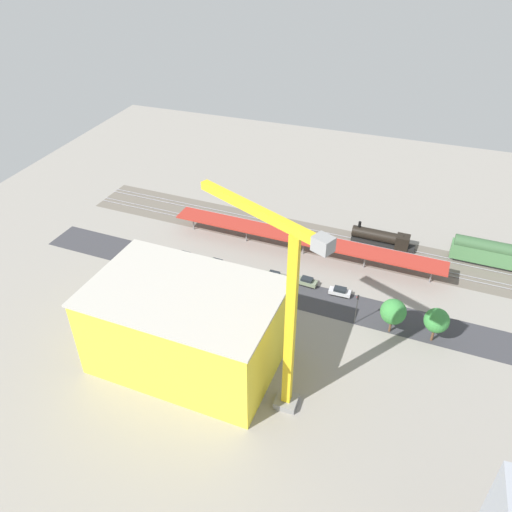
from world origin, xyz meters
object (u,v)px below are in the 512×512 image
traffic_light (357,305)px  street_tree_2 (209,272)px  street_tree_1 (193,267)px  street_tree_3 (393,312)px  tower_crane (283,306)px  street_tree_0 (437,321)px  box_truck_1 (200,294)px  parked_car_0 (340,292)px  parked_car_2 (274,276)px  passenger_coach (495,253)px  parked_car_4 (217,264)px  parked_car_5 (185,256)px  parked_car_3 (243,271)px  box_truck_0 (178,290)px  platform_canopy_near (304,239)px  parked_car_1 (307,282)px  construction_building (186,327)px  locomotive (383,239)px

traffic_light → street_tree_2: bearing=0.7°
street_tree_1 → street_tree_3: bearing=179.1°
tower_crane → street_tree_0: bearing=-135.3°
box_truck_1 → street_tree_2: street_tree_2 is taller
parked_car_0 → street_tree_3: street_tree_3 is taller
parked_car_2 → box_truck_1: size_ratio=0.42×
passenger_coach → parked_car_4: passenger_coach is taller
parked_car_4 → parked_car_5: bearing=-1.1°
parked_car_3 → box_truck_0: bearing=50.1°
platform_canopy_near → traffic_light: (-15.91, 19.83, 0.37)m
tower_crane → box_truck_0: size_ratio=4.11×
parked_car_0 → street_tree_0: street_tree_0 is taller
box_truck_0 → street_tree_3: (-43.26, -4.17, 3.41)m
box_truck_1 → street_tree_0: street_tree_0 is taller
parked_car_2 → parked_car_4: size_ratio=0.94×
parked_car_1 → box_truck_0: size_ratio=0.54×
passenger_coach → parked_car_3: (52.61, 22.23, -2.48)m
platform_canopy_near → parked_car_4: platform_canopy_near is taller
parked_car_3 → passenger_coach: bearing=-157.1°
box_truck_1 → construction_building: bearing=108.0°
parked_car_5 → traffic_light: (-41.16, 8.47, 3.85)m
parked_car_5 → box_truck_1: size_ratio=0.42×
construction_building → traffic_light: size_ratio=4.46×
locomotive → street_tree_2: 44.33m
traffic_light → parked_car_2: bearing=-23.1°
parked_car_1 → traffic_light: size_ratio=0.65×
parked_car_4 → street_tree_0: size_ratio=0.62×
construction_building → parked_car_2: bearing=-102.3°
street_tree_3 → parked_car_0: bearing=-34.2°
parked_car_5 → street_tree_2: size_ratio=0.51×
street_tree_1 → street_tree_3: size_ratio=0.90×
box_truck_0 → street_tree_0: bearing=-175.1°
street_tree_0 → traffic_light: (14.68, 0.26, -0.31)m
parked_car_2 → box_truck_0: bearing=36.0°
street_tree_0 → construction_building: bearing=25.5°
locomotive → traffic_light: (1.32, 29.93, 2.81)m
street_tree_1 → parked_car_3: bearing=-140.9°
tower_crane → street_tree_2: tower_crane is taller
platform_canopy_near → street_tree_3: 30.17m
parked_car_3 → tower_crane: bearing=120.9°
parked_car_2 → parked_car_5: size_ratio=1.02×
parked_car_1 → street_tree_1: bearing=19.0°
street_tree_2 → parked_car_0: bearing=-162.8°
box_truck_0 → traffic_light: bearing=-173.5°
box_truck_0 → tower_crane: bearing=146.7°
box_truck_0 → passenger_coach: bearing=-151.4°
street_tree_0 → street_tree_3: 7.86m
box_truck_0 → street_tree_1: bearing=-104.9°
locomotive → traffic_light: size_ratio=2.16×
parked_car_2 → street_tree_1: street_tree_1 is taller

